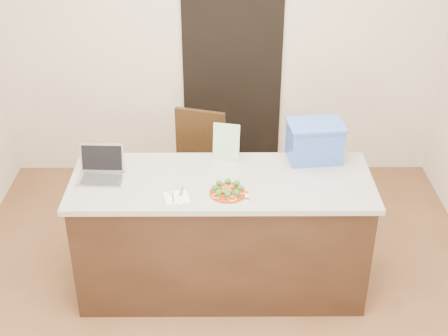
{
  "coord_description": "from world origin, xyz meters",
  "views": [
    {
      "loc": [
        -0.0,
        -3.37,
        3.11
      ],
      "look_at": [
        0.02,
        0.2,
        1.04
      ],
      "focal_mm": 50.0,
      "sensor_mm": 36.0,
      "label": 1
    }
  ],
  "objects_px": {
    "napkin": "(176,197)",
    "laptop": "(101,169)",
    "island": "(222,234)",
    "yogurt_bottle": "(247,197)",
    "blue_box": "(315,141)",
    "plate": "(228,192)",
    "chair": "(200,161)"
  },
  "relations": [
    {
      "from": "yogurt_bottle",
      "to": "chair",
      "type": "distance_m",
      "value": 1.28
    },
    {
      "from": "blue_box",
      "to": "chair",
      "type": "bearing_deg",
      "value": 137.3
    },
    {
      "from": "island",
      "to": "laptop",
      "type": "height_order",
      "value": "laptop"
    },
    {
      "from": "plate",
      "to": "laptop",
      "type": "xyz_separation_m",
      "value": [
        -0.86,
        0.23,
        0.05
      ]
    },
    {
      "from": "napkin",
      "to": "laptop",
      "type": "distance_m",
      "value": 0.6
    },
    {
      "from": "yogurt_bottle",
      "to": "blue_box",
      "type": "relative_size",
      "value": 0.15
    },
    {
      "from": "yogurt_bottle",
      "to": "chair",
      "type": "height_order",
      "value": "yogurt_bottle"
    },
    {
      "from": "blue_box",
      "to": "laptop",
      "type": "bearing_deg",
      "value": -176.71
    },
    {
      "from": "island",
      "to": "chair",
      "type": "distance_m",
      "value": 0.94
    },
    {
      "from": "yogurt_bottle",
      "to": "laptop",
      "type": "height_order",
      "value": "laptop"
    },
    {
      "from": "island",
      "to": "plate",
      "type": "distance_m",
      "value": 0.5
    },
    {
      "from": "island",
      "to": "napkin",
      "type": "bearing_deg",
      "value": -142.47
    },
    {
      "from": "plate",
      "to": "yogurt_bottle",
      "type": "bearing_deg",
      "value": -32.24
    },
    {
      "from": "island",
      "to": "plate",
      "type": "relative_size",
      "value": 8.59
    },
    {
      "from": "yogurt_bottle",
      "to": "chair",
      "type": "xyz_separation_m",
      "value": [
        -0.34,
        1.17,
        -0.4
      ]
    },
    {
      "from": "island",
      "to": "laptop",
      "type": "bearing_deg",
      "value": 176.61
    },
    {
      "from": "island",
      "to": "laptop",
      "type": "relative_size",
      "value": 6.6
    },
    {
      "from": "laptop",
      "to": "chair",
      "type": "xyz_separation_m",
      "value": [
        0.64,
        0.87,
        -0.43
      ]
    },
    {
      "from": "plate",
      "to": "blue_box",
      "type": "bearing_deg",
      "value": 37.05
    },
    {
      "from": "napkin",
      "to": "chair",
      "type": "height_order",
      "value": "chair"
    },
    {
      "from": "plate",
      "to": "yogurt_bottle",
      "type": "distance_m",
      "value": 0.15
    },
    {
      "from": "napkin",
      "to": "chair",
      "type": "xyz_separation_m",
      "value": [
        0.11,
        1.14,
        -0.38
      ]
    },
    {
      "from": "yogurt_bottle",
      "to": "blue_box",
      "type": "bearing_deg",
      "value": 47.65
    },
    {
      "from": "plate",
      "to": "chair",
      "type": "height_order",
      "value": "chair"
    },
    {
      "from": "napkin",
      "to": "yogurt_bottle",
      "type": "xyz_separation_m",
      "value": [
        0.46,
        -0.03,
        0.02
      ]
    },
    {
      "from": "chair",
      "to": "laptop",
      "type": "bearing_deg",
      "value": -109.6
    },
    {
      "from": "island",
      "to": "plate",
      "type": "bearing_deg",
      "value": -77.44
    },
    {
      "from": "yogurt_bottle",
      "to": "laptop",
      "type": "distance_m",
      "value": 1.03
    },
    {
      "from": "plate",
      "to": "napkin",
      "type": "bearing_deg",
      "value": -171.99
    },
    {
      "from": "napkin",
      "to": "chair",
      "type": "bearing_deg",
      "value": 84.27
    },
    {
      "from": "laptop",
      "to": "blue_box",
      "type": "xyz_separation_m",
      "value": [
        1.48,
        0.24,
        0.08
      ]
    },
    {
      "from": "napkin",
      "to": "blue_box",
      "type": "xyz_separation_m",
      "value": [
        0.95,
        0.52,
        0.14
      ]
    }
  ]
}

